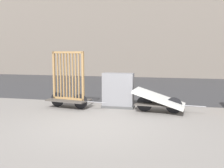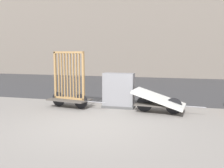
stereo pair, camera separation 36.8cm
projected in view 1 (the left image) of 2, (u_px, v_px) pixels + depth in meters
ground_plane at (95, 126)px, 6.88m from camera, size 60.00×60.00×0.00m
road_strip at (137, 86)px, 14.82m from camera, size 56.00×10.20×0.01m
building_facade at (149, 18)px, 21.11m from camera, size 48.00×4.00×9.28m
bike_cart_with_bedframe at (69, 89)px, 9.01m from camera, size 2.17×1.01×1.95m
bike_cart_with_mattress at (159, 100)px, 8.35m from camera, size 2.26×1.11×0.75m
utility_cabinet at (118, 92)px, 9.05m from camera, size 1.12×0.45×1.21m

